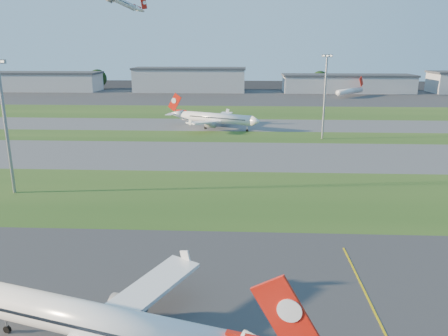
# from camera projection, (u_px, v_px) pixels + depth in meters

# --- Properties ---
(grass_strip_a) EXTENTS (300.00, 34.00, 0.01)m
(grass_strip_a) POSITION_uv_depth(u_px,v_px,m) (293.00, 197.00, 84.22)
(grass_strip_a) COLOR #254918
(grass_strip_a) RESTS_ON ground
(taxiway_a) EXTENTS (300.00, 32.00, 0.01)m
(taxiway_a) POSITION_uv_depth(u_px,v_px,m) (280.00, 156.00, 115.97)
(taxiway_a) COLOR #515154
(taxiway_a) RESTS_ON ground
(grass_strip_b) EXTENTS (300.00, 18.00, 0.01)m
(grass_strip_b) POSITION_uv_depth(u_px,v_px,m) (274.00, 137.00, 140.03)
(grass_strip_b) COLOR #254918
(grass_strip_b) RESTS_ON ground
(taxiway_b) EXTENTS (300.00, 26.00, 0.01)m
(taxiway_b) POSITION_uv_depth(u_px,v_px,m) (270.00, 125.00, 161.19)
(taxiway_b) COLOR #515154
(taxiway_b) RESTS_ON ground
(grass_strip_c) EXTENTS (300.00, 40.00, 0.01)m
(grass_strip_c) POSITION_uv_depth(u_px,v_px,m) (266.00, 112.00, 192.94)
(grass_strip_c) COLOR #254918
(grass_strip_c) RESTS_ON ground
(apron_far) EXTENTS (400.00, 80.00, 0.01)m
(apron_far) POSITION_uv_depth(u_px,v_px,m) (261.00, 97.00, 250.67)
(apron_far) COLOR #333335
(apron_far) RESTS_ON ground
(airliner_parked) EXTENTS (32.12, 26.99, 10.27)m
(airliner_parked) POSITION_uv_depth(u_px,v_px,m) (105.00, 325.00, 39.72)
(airliner_parked) COLOR white
(airliner_parked) RESTS_ON ground
(airliner_taxiing) EXTENTS (31.63, 26.93, 10.55)m
(airliner_taxiing) POSITION_uv_depth(u_px,v_px,m) (216.00, 118.00, 153.43)
(airliner_taxiing) COLOR white
(airliner_taxiing) RESTS_ON ground
(mini_jet_near) EXTENTS (20.19, 22.63, 9.48)m
(mini_jet_near) POSITION_uv_depth(u_px,v_px,m) (350.00, 91.00, 251.41)
(mini_jet_near) COLOR white
(mini_jet_near) RESTS_ON ground
(light_mast_west) EXTENTS (3.20, 0.70, 25.80)m
(light_mast_west) POSITION_uv_depth(u_px,v_px,m) (5.00, 119.00, 82.78)
(light_mast_west) COLOR gray
(light_mast_west) RESTS_ON ground
(light_mast_centre) EXTENTS (3.20, 0.70, 25.80)m
(light_mast_centre) POSITION_uv_depth(u_px,v_px,m) (325.00, 91.00, 133.43)
(light_mast_centre) COLOR gray
(light_mast_centre) RESTS_ON ground
(hangar_far_west) EXTENTS (91.80, 23.00, 12.20)m
(hangar_far_west) POSITION_uv_depth(u_px,v_px,m) (30.00, 81.00, 284.81)
(hangar_far_west) COLOR #9A9CA1
(hangar_far_west) RESTS_ON ground
(hangar_west) EXTENTS (71.40, 23.00, 15.20)m
(hangar_west) POSITION_uv_depth(u_px,v_px,m) (190.00, 80.00, 279.56)
(hangar_west) COLOR #9A9CA1
(hangar_west) RESTS_ON ground
(hangar_east) EXTENTS (81.60, 23.00, 11.20)m
(hangar_east) POSITION_uv_depth(u_px,v_px,m) (347.00, 83.00, 275.48)
(hangar_east) COLOR #9A9CA1
(hangar_east) RESTS_ON ground
(tree_west) EXTENTS (12.10, 12.10, 13.20)m
(tree_west) POSITION_uv_depth(u_px,v_px,m) (98.00, 78.00, 297.13)
(tree_west) COLOR black
(tree_west) RESTS_ON ground
(tree_mid_west) EXTENTS (9.90, 9.90, 10.80)m
(tree_mid_west) POSITION_uv_depth(u_px,v_px,m) (229.00, 81.00, 289.48)
(tree_mid_west) COLOR black
(tree_mid_west) RESTS_ON ground
(tree_mid_east) EXTENTS (11.55, 11.55, 12.60)m
(tree_mid_east) POSITION_uv_depth(u_px,v_px,m) (320.00, 80.00, 289.33)
(tree_mid_east) COLOR black
(tree_mid_east) RESTS_ON ground
(tree_east) EXTENTS (10.45, 10.45, 11.40)m
(tree_east) POSITION_uv_depth(u_px,v_px,m) (436.00, 81.00, 284.12)
(tree_east) COLOR black
(tree_east) RESTS_ON ground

